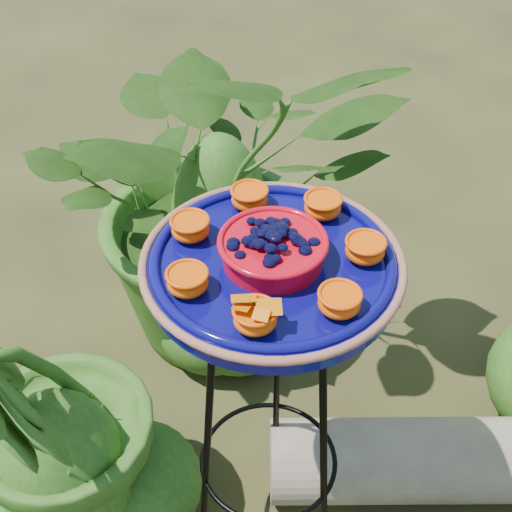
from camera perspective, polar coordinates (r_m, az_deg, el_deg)
name	(u,v)px	position (r m, az deg, el deg)	size (l,w,h in m)	color
tripod_stand	(270,398)	(1.43, 1.10, -11.30)	(0.38, 0.38, 0.83)	black
feeder_dish	(272,262)	(1.16, 1.33, -0.45)	(0.53, 0.53, 0.10)	#080756
driftwood_log	(397,460)	(1.85, 11.20, -15.74)	(0.21, 0.21, 0.62)	gray
shrub_back_left	(220,189)	(1.94, -2.92, 5.36)	(0.90, 0.78, 1.00)	#254913
shrub_front_left	(50,425)	(1.52, -16.18, -12.87)	(0.49, 0.39, 0.89)	#254913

